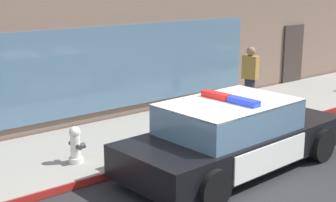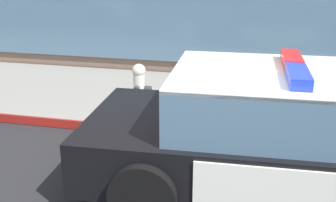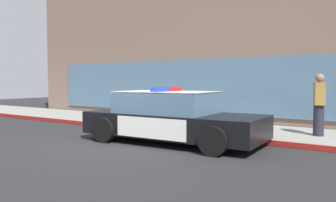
# 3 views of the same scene
# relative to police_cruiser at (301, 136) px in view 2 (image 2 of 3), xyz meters

# --- Properties ---
(sidewalk) EXTENTS (48.00, 2.96, 0.15)m
(sidewalk) POSITION_rel_police_cruiser_xyz_m (-1.01, 2.55, -0.60)
(sidewalk) COLOR gray
(sidewalk) RESTS_ON ground
(curb_red_paint) EXTENTS (28.80, 0.04, 0.14)m
(curb_red_paint) POSITION_rel_police_cruiser_xyz_m (-1.01, 1.06, -0.60)
(curb_red_paint) COLOR maroon
(curb_red_paint) RESTS_ON ground
(police_cruiser) EXTENTS (4.92, 2.27, 1.49)m
(police_cruiser) POSITION_rel_police_cruiser_xyz_m (0.00, 0.00, 0.00)
(police_cruiser) COLOR black
(police_cruiser) RESTS_ON ground
(fire_hydrant) EXTENTS (0.34, 0.39, 0.73)m
(fire_hydrant) POSITION_rel_police_cruiser_xyz_m (-2.40, 1.87, -0.18)
(fire_hydrant) COLOR silver
(fire_hydrant) RESTS_ON sidewalk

